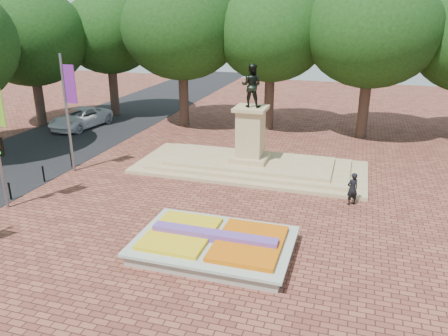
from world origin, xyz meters
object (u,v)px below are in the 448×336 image
at_px(monument, 250,155).
at_px(van, 80,118).
at_px(pedestrian, 352,189).
at_px(flower_bed, 215,244).

distance_m(monument, van, 16.90).
xyz_separation_m(van, pedestrian, (22.10, -9.23, 0.05)).
distance_m(monument, pedestrian, 7.14).
distance_m(flower_bed, pedestrian, 8.25).
bearing_deg(pedestrian, van, -57.81).
height_order(monument, pedestrian, monument).
bearing_deg(pedestrian, monument, -65.19).
bearing_deg(pedestrian, flower_bed, 16.16).
relative_size(monument, van, 2.43).
relative_size(flower_bed, monument, 0.45).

